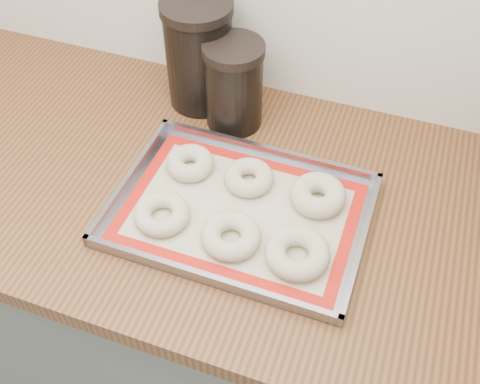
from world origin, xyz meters
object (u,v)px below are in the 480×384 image
at_px(canister_left, 199,54).
at_px(baking_tray, 240,211).
at_px(bagel_front_left, 162,214).
at_px(canister_mid, 234,85).
at_px(bagel_front_mid, 231,236).
at_px(bagel_front_right, 297,253).
at_px(bagel_back_left, 190,163).
at_px(bagel_back_mid, 249,177).
at_px(bagel_back_right, 318,195).

bearing_deg(canister_left, baking_tray, -56.06).
relative_size(bagel_front_left, canister_mid, 0.53).
bearing_deg(bagel_front_mid, bagel_front_right, 1.39).
relative_size(bagel_back_left, bagel_back_mid, 0.99).
xyz_separation_m(bagel_front_mid, bagel_front_right, (0.12, 0.00, 0.00)).
bearing_deg(bagel_front_mid, canister_mid, 108.95).
bearing_deg(bagel_back_left, canister_left, 106.50).
relative_size(baking_tray, bagel_back_left, 4.97).
bearing_deg(bagel_back_left, bagel_front_mid, -45.84).
distance_m(bagel_front_mid, canister_mid, 0.33).
bearing_deg(bagel_front_left, bagel_back_left, 90.76).
distance_m(bagel_front_left, bagel_back_right, 0.29).
bearing_deg(bagel_front_right, bagel_front_mid, -178.61).
distance_m(bagel_front_left, bagel_back_mid, 0.18).
relative_size(bagel_front_right, canister_mid, 0.59).
bearing_deg(bagel_front_left, bagel_back_right, 28.01).
height_order(baking_tray, canister_left, canister_left).
xyz_separation_m(bagel_front_left, bagel_front_mid, (0.13, -0.01, 0.00)).
distance_m(baking_tray, bagel_front_right, 0.14).
height_order(baking_tray, bagel_front_right, bagel_front_right).
distance_m(baking_tray, bagel_front_mid, 0.07).
distance_m(bagel_front_left, canister_left, 0.37).
xyz_separation_m(bagel_front_left, bagel_front_right, (0.25, -0.00, 0.00)).
height_order(bagel_back_mid, canister_mid, canister_mid).
xyz_separation_m(bagel_back_mid, canister_left, (-0.18, 0.21, 0.10)).
bearing_deg(bagel_front_mid, bagel_front_left, 177.59).
bearing_deg(bagel_front_right, canister_left, 132.13).
relative_size(bagel_front_mid, bagel_front_right, 0.94).
distance_m(bagel_back_left, canister_mid, 0.19).
distance_m(bagel_front_left, bagel_back_left, 0.13).
bearing_deg(bagel_front_right, bagel_back_left, 151.67).
distance_m(bagel_front_left, bagel_front_mid, 0.13).
bearing_deg(canister_mid, baking_tray, -67.67).
bearing_deg(bagel_front_left, bagel_front_mid, -2.41).
xyz_separation_m(bagel_back_mid, canister_mid, (-0.09, 0.17, 0.07)).
xyz_separation_m(bagel_back_left, canister_mid, (0.03, 0.17, 0.07)).
bearing_deg(bagel_front_mid, canister_left, 119.37).
height_order(bagel_back_left, canister_mid, canister_mid).
bearing_deg(bagel_front_mid, bagel_back_right, 49.65).
height_order(bagel_front_mid, bagel_front_right, bagel_front_right).
distance_m(bagel_front_mid, bagel_front_right, 0.12).
height_order(bagel_front_left, bagel_back_right, bagel_back_right).
distance_m(bagel_front_left, bagel_front_right, 0.25).
distance_m(bagel_front_right, bagel_back_left, 0.29).
height_order(bagel_front_left, bagel_front_right, bagel_front_right).
height_order(bagel_back_mid, canister_left, canister_left).
height_order(bagel_front_right, canister_left, canister_left).
bearing_deg(canister_left, bagel_back_left, -73.50).
relative_size(baking_tray, canister_left, 1.97).
relative_size(bagel_back_mid, canister_left, 0.40).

